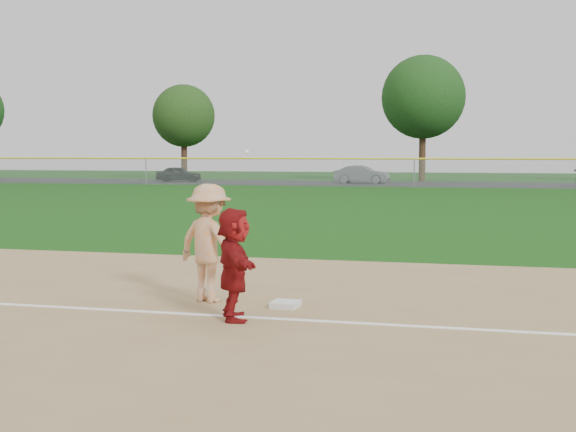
% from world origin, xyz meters
% --- Properties ---
extents(ground, '(160.00, 160.00, 0.00)m').
position_xyz_m(ground, '(0.00, 0.00, 0.00)').
color(ground, '#12440D').
rests_on(ground, ground).
extents(foul_line, '(60.00, 0.10, 0.01)m').
position_xyz_m(foul_line, '(0.00, -0.80, 0.03)').
color(foul_line, white).
rests_on(foul_line, infield_dirt).
extents(parking_asphalt, '(120.00, 10.00, 0.01)m').
position_xyz_m(parking_asphalt, '(0.00, 46.00, 0.01)').
color(parking_asphalt, black).
rests_on(parking_asphalt, ground).
extents(first_base, '(0.44, 0.44, 0.09)m').
position_xyz_m(first_base, '(0.31, 0.01, 0.07)').
color(first_base, silver).
rests_on(first_base, infield_dirt).
extents(base_runner, '(1.00, 1.56, 1.60)m').
position_xyz_m(base_runner, '(-0.21, -0.96, 0.82)').
color(base_runner, maroon).
rests_on(base_runner, infield_dirt).
extents(car_left, '(3.95, 2.13, 1.28)m').
position_xyz_m(car_left, '(-19.75, 46.00, 0.65)').
color(car_left, black).
rests_on(car_left, parking_asphalt).
extents(car_mid, '(4.35, 1.75, 1.41)m').
position_xyz_m(car_mid, '(-4.41, 45.98, 0.71)').
color(car_mid, '#585A5F').
rests_on(car_mid, parking_asphalt).
extents(first_base_play, '(1.40, 1.13, 2.43)m').
position_xyz_m(first_base_play, '(-0.98, 0.18, 0.96)').
color(first_base_play, '#ACACAF').
rests_on(first_base_play, infield_dirt).
extents(outfield_fence, '(110.00, 0.12, 110.00)m').
position_xyz_m(outfield_fence, '(0.00, 40.00, 1.96)').
color(outfield_fence, '#999EA0').
rests_on(outfield_fence, ground).
extents(tree_1, '(5.80, 5.80, 8.75)m').
position_xyz_m(tree_1, '(-22.00, 53.00, 5.83)').
color(tree_1, '#331E12').
rests_on(tree_1, ground).
extents(tree_2, '(7.00, 7.00, 10.58)m').
position_xyz_m(tree_2, '(0.00, 51.50, 7.06)').
color(tree_2, '#322112').
rests_on(tree_2, ground).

